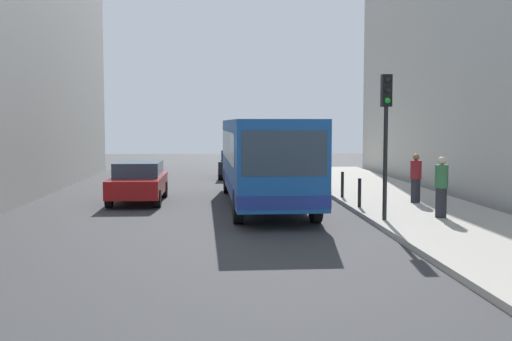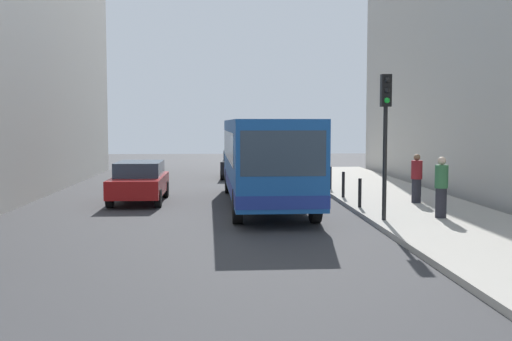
{
  "view_description": "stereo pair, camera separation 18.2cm",
  "coord_description": "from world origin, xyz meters",
  "px_view_note": "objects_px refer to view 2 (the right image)",
  "views": [
    {
      "loc": [
        -1.22,
        -18.57,
        2.89
      ],
      "look_at": [
        0.05,
        1.08,
        1.39
      ],
      "focal_mm": 43.66,
      "sensor_mm": 36.0,
      "label": 1
    },
    {
      "loc": [
        -1.04,
        -18.58,
        2.89
      ],
      "look_at": [
        0.05,
        1.08,
        1.39
      ],
      "focal_mm": 43.66,
      "sensor_mm": 36.0,
      "label": 2
    }
  ],
  "objects_px": {
    "car_beside_bus": "(139,181)",
    "car_behind_bus": "(240,163)",
    "traffic_light": "(386,119)",
    "bollard_mid": "(343,184)",
    "bus": "(264,156)",
    "bollard_far": "(330,178)",
    "bollard_near": "(360,193)",
    "pedestrian_near_signal": "(441,187)",
    "bollard_farthest": "(320,173)",
    "pedestrian_mid_sidewalk": "(417,178)"
  },
  "relations": [
    {
      "from": "bollard_near",
      "to": "pedestrian_near_signal",
      "type": "xyz_separation_m",
      "value": [
        1.85,
        -2.35,
        0.42
      ]
    },
    {
      "from": "traffic_light",
      "to": "bollard_mid",
      "type": "height_order",
      "value": "traffic_light"
    },
    {
      "from": "traffic_light",
      "to": "bollard_near",
      "type": "height_order",
      "value": "traffic_light"
    },
    {
      "from": "pedestrian_near_signal",
      "to": "car_beside_bus",
      "type": "bearing_deg",
      "value": -58.32
    },
    {
      "from": "car_behind_bus",
      "to": "traffic_light",
      "type": "xyz_separation_m",
      "value": [
        3.64,
        -15.81,
        2.22
      ]
    },
    {
      "from": "car_behind_bus",
      "to": "bollard_mid",
      "type": "xyz_separation_m",
      "value": [
        3.54,
        -10.37,
        -0.16
      ]
    },
    {
      "from": "bollard_near",
      "to": "bollard_far",
      "type": "relative_size",
      "value": 1.0
    },
    {
      "from": "car_behind_bus",
      "to": "bollard_near",
      "type": "xyz_separation_m",
      "value": [
        3.54,
        -13.13,
        -0.16
      ]
    },
    {
      "from": "car_behind_bus",
      "to": "bollard_farthest",
      "type": "xyz_separation_m",
      "value": [
        3.54,
        -4.85,
        -0.16
      ]
    },
    {
      "from": "bollard_farthest",
      "to": "pedestrian_mid_sidewalk",
      "type": "bearing_deg",
      "value": -73.02
    },
    {
      "from": "car_beside_bus",
      "to": "traffic_light",
      "type": "distance_m",
      "value": 9.71
    },
    {
      "from": "bollard_farthest",
      "to": "pedestrian_near_signal",
      "type": "height_order",
      "value": "pedestrian_near_signal"
    },
    {
      "from": "car_behind_bus",
      "to": "pedestrian_near_signal",
      "type": "distance_m",
      "value": 16.39
    },
    {
      "from": "traffic_light",
      "to": "bollard_far",
      "type": "distance_m",
      "value": 8.54
    },
    {
      "from": "car_behind_bus",
      "to": "bollard_near",
      "type": "height_order",
      "value": "car_behind_bus"
    },
    {
      "from": "car_beside_bus",
      "to": "pedestrian_near_signal",
      "type": "relative_size",
      "value": 2.48
    },
    {
      "from": "bus",
      "to": "bollard_far",
      "type": "height_order",
      "value": "bus"
    },
    {
      "from": "car_beside_bus",
      "to": "pedestrian_mid_sidewalk",
      "type": "height_order",
      "value": "pedestrian_mid_sidewalk"
    },
    {
      "from": "pedestrian_near_signal",
      "to": "pedestrian_mid_sidewalk",
      "type": "relative_size",
      "value": 1.05
    },
    {
      "from": "bus",
      "to": "bollard_near",
      "type": "height_order",
      "value": "bus"
    },
    {
      "from": "car_beside_bus",
      "to": "bollard_near",
      "type": "height_order",
      "value": "car_beside_bus"
    },
    {
      "from": "bollard_near",
      "to": "bollard_farthest",
      "type": "bearing_deg",
      "value": 90.0
    },
    {
      "from": "car_behind_bus",
      "to": "bollard_farthest",
      "type": "distance_m",
      "value": 6.0
    },
    {
      "from": "traffic_light",
      "to": "bollard_mid",
      "type": "bearing_deg",
      "value": 91.05
    },
    {
      "from": "bollard_far",
      "to": "pedestrian_mid_sidewalk",
      "type": "xyz_separation_m",
      "value": [
        2.21,
        -4.47,
        0.37
      ]
    },
    {
      "from": "car_behind_bus",
      "to": "pedestrian_mid_sidewalk",
      "type": "relative_size",
      "value": 2.67
    },
    {
      "from": "car_behind_bus",
      "to": "pedestrian_near_signal",
      "type": "xyz_separation_m",
      "value": [
        5.39,
        -15.48,
        0.26
      ]
    },
    {
      "from": "bollard_mid",
      "to": "bollard_farthest",
      "type": "bearing_deg",
      "value": 90.0
    },
    {
      "from": "bus",
      "to": "car_behind_bus",
      "type": "distance_m",
      "value": 11.33
    },
    {
      "from": "car_beside_bus",
      "to": "traffic_light",
      "type": "relative_size",
      "value": 1.08
    },
    {
      "from": "traffic_light",
      "to": "bollard_mid",
      "type": "relative_size",
      "value": 4.32
    },
    {
      "from": "bollard_farthest",
      "to": "bollard_mid",
      "type": "bearing_deg",
      "value": -90.0
    },
    {
      "from": "car_behind_bus",
      "to": "pedestrian_mid_sidewalk",
      "type": "xyz_separation_m",
      "value": [
        5.75,
        -12.08,
        0.21
      ]
    },
    {
      "from": "car_beside_bus",
      "to": "car_behind_bus",
      "type": "bearing_deg",
      "value": -111.54
    },
    {
      "from": "bollard_near",
      "to": "bollard_farthest",
      "type": "distance_m",
      "value": 8.28
    },
    {
      "from": "bus",
      "to": "car_behind_bus",
      "type": "bearing_deg",
      "value": -88.56
    },
    {
      "from": "bollard_mid",
      "to": "car_behind_bus",
      "type": "bearing_deg",
      "value": 108.84
    },
    {
      "from": "bollard_far",
      "to": "pedestrian_mid_sidewalk",
      "type": "distance_m",
      "value": 5.0
    },
    {
      "from": "bus",
      "to": "bollard_far",
      "type": "relative_size",
      "value": 11.66
    },
    {
      "from": "traffic_light",
      "to": "car_behind_bus",
      "type": "bearing_deg",
      "value": 102.96
    },
    {
      "from": "pedestrian_near_signal",
      "to": "car_behind_bus",
      "type": "bearing_deg",
      "value": -99.62
    },
    {
      "from": "car_beside_bus",
      "to": "bollard_far",
      "type": "bearing_deg",
      "value": -161.3
    },
    {
      "from": "bus",
      "to": "traffic_light",
      "type": "distance_m",
      "value": 5.64
    },
    {
      "from": "pedestrian_near_signal",
      "to": "bus",
      "type": "bearing_deg",
      "value": -69.72
    },
    {
      "from": "car_behind_bus",
      "to": "pedestrian_mid_sidewalk",
      "type": "distance_m",
      "value": 13.38
    },
    {
      "from": "car_behind_bus",
      "to": "bollard_farthest",
      "type": "height_order",
      "value": "car_behind_bus"
    },
    {
      "from": "pedestrian_near_signal",
      "to": "pedestrian_mid_sidewalk",
      "type": "xyz_separation_m",
      "value": [
        0.36,
        3.4,
        -0.05
      ]
    },
    {
      "from": "bollard_far",
      "to": "bollard_farthest",
      "type": "height_order",
      "value": "same"
    },
    {
      "from": "bollard_near",
      "to": "bollard_farthest",
      "type": "height_order",
      "value": "same"
    },
    {
      "from": "bollard_near",
      "to": "car_behind_bus",
      "type": "bearing_deg",
      "value": 105.08
    }
  ]
}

